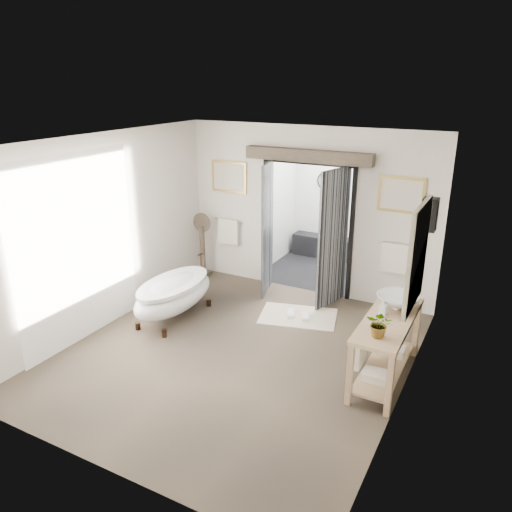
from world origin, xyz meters
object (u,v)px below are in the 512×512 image
object	(u,v)px
rug	(298,316)
basin	(398,302)
vanity	(384,343)
clawfoot_tub	(174,294)

from	to	relation	value
rug	basin	distance (m)	2.06
vanity	basin	distance (m)	0.55
basin	clawfoot_tub	bearing A→B (deg)	177.50
rug	basin	xyz separation A→B (m)	(1.67, -0.75, 0.94)
clawfoot_tub	rug	size ratio (longest dim) A/B	1.42
clawfoot_tub	basin	world-z (taller)	basin
rug	clawfoot_tub	bearing A→B (deg)	-151.67
vanity	rug	bearing A→B (deg)	146.12
rug	basin	size ratio (longest dim) A/B	2.23
clawfoot_tub	rug	world-z (taller)	clawfoot_tub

